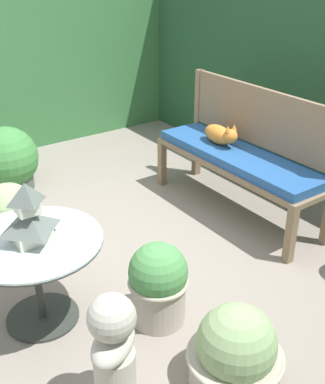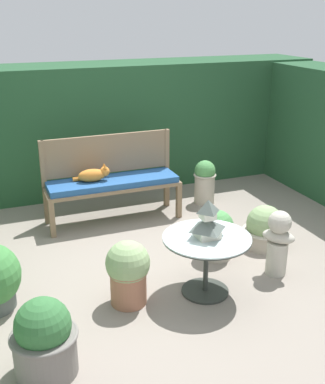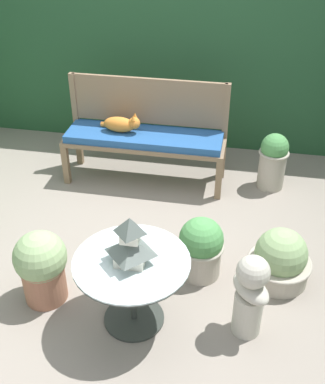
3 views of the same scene
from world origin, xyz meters
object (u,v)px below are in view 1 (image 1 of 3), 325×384
patio_table (34,257)px  potted_plant_table_far (236,353)px  pagoda_birdhouse (29,217)px  potted_plant_hedge_corner (11,221)px  garden_bust (114,351)px  potted_plant_patio_mid (158,283)px  potted_plant_bench_left (7,161)px  garden_bench (238,161)px  cat (221,135)px

patio_table → potted_plant_table_far: (1.00, 0.61, -0.24)m
pagoda_birdhouse → potted_plant_hedge_corner: size_ratio=0.60×
garden_bust → potted_plant_patio_mid: (-0.38, 0.51, -0.09)m
patio_table → pagoda_birdhouse: bearing=90.0°
garden_bust → potted_plant_bench_left: bearing=-138.0°
garden_bench → potted_plant_table_far: garden_bench is taller
cat → potted_plant_table_far: size_ratio=0.86×
garden_bust → potted_plant_hedge_corner: 1.48m
patio_table → pagoda_birdhouse: size_ratio=2.25×
cat → pagoda_birdhouse: bearing=-69.8°
potted_plant_hedge_corner → pagoda_birdhouse: bearing=-7.6°
cat → potted_plant_bench_left: size_ratio=0.72×
patio_table → garden_bust: garden_bust is taller
patio_table → pagoda_birdhouse: pagoda_birdhouse is taller
garden_bench → patio_table: 1.87m
patio_table → potted_plant_hedge_corner: 0.71m
potted_plant_table_far → patio_table: bearing=-148.8°
potted_plant_table_far → pagoda_birdhouse: bearing=-148.8°
potted_plant_bench_left → patio_table: bearing=-14.0°
potted_plant_table_far → garden_bust: bearing=-111.7°
garden_bench → potted_plant_patio_mid: 1.49m
garden_bench → patio_table: patio_table is taller
pagoda_birdhouse → potted_plant_hedge_corner: (-0.69, 0.09, -0.39)m
garden_bust → potted_plant_hedge_corner: bearing=-130.8°
potted_plant_patio_mid → potted_plant_hedge_corner: size_ratio=0.88×
potted_plant_table_far → potted_plant_hedge_corner: bearing=-163.1°
potted_plant_patio_mid → potted_plant_bench_left: potted_plant_bench_left is taller
garden_bust → cat: bearing=177.3°
garden_bench → potted_plant_hedge_corner: size_ratio=2.74×
garden_bench → potted_plant_bench_left: bearing=-136.9°
potted_plant_bench_left → pagoda_birdhouse: bearing=-14.0°
garden_bust → potted_plant_hedge_corner: size_ratio=1.12×
garden_bench → potted_plant_hedge_corner: potted_plant_hedge_corner is taller
pagoda_birdhouse → potted_plant_table_far: bearing=31.2°
cat → potted_plant_patio_mid: 1.64m
garden_bust → potted_plant_table_far: 0.62m
potted_plant_hedge_corner → garden_bench: bearing=78.1°
garden_bust → potted_plant_table_far: size_ratio=1.32×
cat → potted_plant_hedge_corner: cat is taller
garden_bench → potted_plant_patio_mid: (0.72, -1.28, -0.19)m
cat → potted_plant_patio_mid: bearing=-49.9°
pagoda_birdhouse → garden_bench: bearing=100.0°
potted_plant_patio_mid → potted_plant_bench_left: bearing=-177.2°
pagoda_birdhouse → potted_plant_bench_left: pagoda_birdhouse is taller
garden_bench → potted_plant_table_far: bearing=-42.9°
patio_table → garden_bust: (0.78, 0.05, -0.09)m
garden_bench → cat: bearing=178.9°
potted_plant_patio_mid → potted_plant_hedge_corner: 1.19m
garden_bench → patio_table: size_ratio=2.05×
cat → patio_table: (0.55, -1.85, -0.17)m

